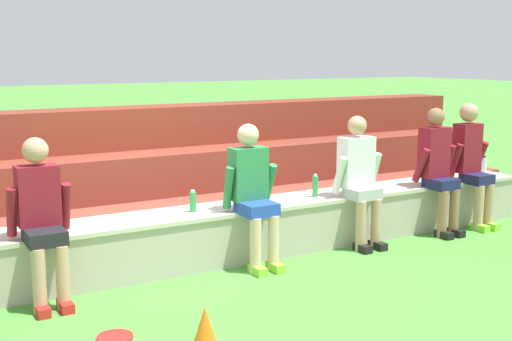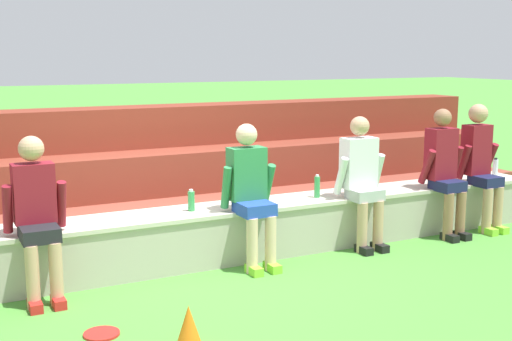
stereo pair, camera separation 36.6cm
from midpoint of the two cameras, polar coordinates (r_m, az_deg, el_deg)
ground_plane at (r=6.46m, az=-3.67°, el=-8.76°), size 80.00×80.00×0.00m
stone_seating_wall at (r=6.62m, az=-4.66°, el=-5.69°), size 8.86×0.60×0.55m
brick_bleachers at (r=7.85m, az=-8.62°, el=-1.23°), size 9.91×1.67×1.44m
person_left_of_center at (r=5.84m, az=-16.53°, el=-3.52°), size 0.52×0.58×1.39m
person_center at (r=6.49m, az=1.18°, el=-1.74°), size 0.54×0.57×1.40m
person_right_of_center at (r=7.21m, az=10.49°, el=-0.60°), size 0.56×0.49×1.42m
person_far_right at (r=7.93m, az=17.12°, el=0.12°), size 0.51×0.52×1.46m
person_rightmost_edge at (r=8.36m, az=19.88°, el=0.64°), size 0.49×0.57×1.49m
water_bottle_center_gap at (r=7.20m, az=6.70°, el=-1.39°), size 0.06×0.06×0.25m
water_bottle_near_left at (r=8.97m, az=20.87°, el=0.23°), size 0.06×0.06×0.24m
water_bottle_near_right at (r=6.56m, az=-3.96°, el=-2.61°), size 0.07×0.07×0.22m
frisbee at (r=5.21m, az=-11.05°, el=-13.56°), size 0.27×0.27×0.02m
sports_cone at (r=4.94m, az=-3.61°, el=-13.02°), size 0.18×0.18×0.29m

